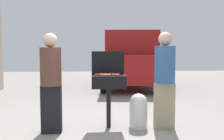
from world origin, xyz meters
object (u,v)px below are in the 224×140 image
Objects in this scene: hot_dog_4 at (98,74)px; parked_minivan at (130,59)px; hot_dog_2 at (103,74)px; person_right at (165,77)px; hot_dog_6 at (106,74)px; hot_dog_7 at (104,75)px; hot_dog_3 at (116,75)px; hot_dog_5 at (116,74)px; propane_tank at (138,110)px; hot_dog_1 at (107,75)px; person_left at (51,79)px; hot_dog_0 at (111,74)px; bbq_grill at (109,83)px.

hot_dog_4 is 0.03× the size of parked_minivan.
hot_dog_4 is (-0.08, -0.09, 0.00)m from hot_dog_2.
hot_dog_4 is 1.17m from person_right.
hot_dog_6 is 1.00× the size of hot_dog_7.
hot_dog_2 is 5.18m from parked_minivan.
hot_dog_7 is 0.08× the size of person_right.
hot_dog_3 is at bearing -10.05° from hot_dog_7.
hot_dog_5 is 0.08× the size of person_right.
hot_dog_7 is 0.90m from propane_tank.
hot_dog_2 is 1.00× the size of hot_dog_7.
person_left is (-0.95, -0.11, -0.06)m from hot_dog_1.
propane_tank is 5.25m from parked_minivan.
hot_dog_2 is 0.93m from person_left.
hot_dog_2 is 1.00× the size of hot_dog_6.
hot_dog_5 is 0.76m from propane_tank.
hot_dog_4 is (-0.30, 0.13, 0.00)m from hot_dog_3.
hot_dog_1 and hot_dog_6 have the same top height.
parked_minivan is at bearing 83.45° from propane_tank.
hot_dog_2 is at bearing -25.69° from person_right.
person_right reaches higher than hot_dog_3.
hot_dog_2 is 1.00× the size of hot_dog_5.
hot_dog_3 is 0.33m from hot_dog_4.
hot_dog_7 is at bearing -109.09° from hot_dog_6.
parked_minivan reaches higher than hot_dog_3.
parked_minivan reaches higher than hot_dog_5.
parked_minivan is (0.99, 5.08, 0.06)m from hot_dog_5.
person_right is (1.07, -0.04, -0.04)m from hot_dog_7.
hot_dog_0 is 1.00× the size of hot_dog_3.
hot_dog_2 is 0.24m from hot_dog_5.
person_right is at bearing -13.30° from hot_dog_0.
parked_minivan is (0.15, 5.25, 0.10)m from person_right.
hot_dog_2 and hot_dog_7 have the same top height.
hot_dog_4 is at bearing 156.75° from hot_dog_3.
hot_dog_3 is at bearing -41.04° from hot_dog_6.
hot_dog_4 is 1.00× the size of hot_dog_7.
hot_dog_1 is at bearing -14.61° from person_right.
hot_dog_7 reaches higher than bbq_grill.
hot_dog_1 and hot_dog_5 have the same top height.
person_right is at bearing -2.03° from hot_dog_7.
hot_dog_0 is 0.08× the size of person_right.
hot_dog_3 and hot_dog_6 have the same top height.
bbq_grill is 1.01m from person_left.
hot_dog_0 is 0.96m from person_right.
hot_dog_3 is 1.00× the size of hot_dog_4.
hot_dog_1 is 0.20m from hot_dog_4.
person_right is (1.01, -0.01, -0.04)m from hot_dog_1.
hot_dog_1 is 1.00× the size of hot_dog_3.
hot_dog_2 is 1.00× the size of hot_dog_3.
hot_dog_3 is at bearing -5.56° from person_left.
hot_dog_5 is at bearing 2.82° from person_left.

